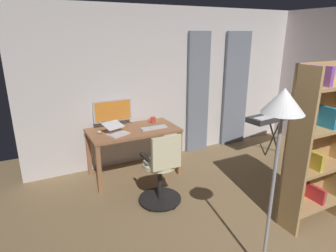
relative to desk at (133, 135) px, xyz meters
name	(u,v)px	position (x,y,z in m)	size (l,w,h in m)	color
back_room_partition	(174,84)	(-0.98, -0.51, 0.63)	(5.14, 0.10, 2.55)	silver
curtain_left_panel	(235,90)	(-2.26, -0.40, 0.43)	(0.55, 0.06, 2.16)	slate
curtain_right_panel	(198,94)	(-1.40, -0.40, 0.43)	(0.43, 0.06, 2.16)	slate
desk	(133,135)	(0.00, 0.00, 0.00)	(1.34, 0.72, 0.75)	#96613F
office_chair	(162,171)	(-0.02, 0.95, -0.18)	(0.56, 0.56, 0.98)	black
computer_monitor	(113,112)	(0.23, -0.24, 0.34)	(0.60, 0.18, 0.43)	#B7BCC1
computer_keyboard	(154,128)	(-0.29, 0.12, 0.11)	(0.40, 0.12, 0.02)	#B7BCC1
laptop	(116,131)	(0.29, 0.10, 0.15)	(0.37, 0.39, 0.16)	silver
computer_mouse	(99,132)	(0.50, -0.05, 0.12)	(0.06, 0.10, 0.04)	#B7BCC1
mug_coffee	(153,120)	(-0.40, -0.16, 0.15)	(0.12, 0.08, 0.09)	#CC3D33
bookshelf	(316,146)	(-1.42, 2.00, 0.28)	(0.78, 0.30, 1.85)	tan
piano_keyboard	(276,117)	(-2.56, 0.39, 0.05)	(1.26, 0.45, 0.77)	black
floor_lamp	(281,122)	(-0.35, 2.40, 0.82)	(0.33, 0.33, 1.74)	black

